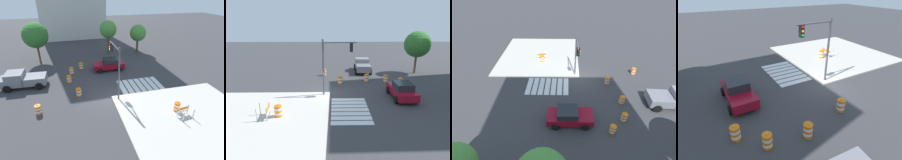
% 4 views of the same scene
% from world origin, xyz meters
% --- Properties ---
extents(ground_plane, '(120.00, 120.00, 0.00)m').
position_xyz_m(ground_plane, '(0.00, 0.00, 0.00)').
color(ground_plane, '#38383A').
extents(sidewalk_corner, '(12.00, 12.00, 0.15)m').
position_xyz_m(sidewalk_corner, '(6.00, -6.00, 0.07)').
color(sidewalk_corner, '#BCB7AD').
rests_on(sidewalk_corner, ground).
extents(crosswalk_stripes, '(5.10, 3.20, 0.02)m').
position_xyz_m(crosswalk_stripes, '(4.00, 1.80, 0.01)').
color(crosswalk_stripes, silver).
rests_on(crosswalk_stripes, ground).
extents(sports_car, '(4.31, 2.16, 1.63)m').
position_xyz_m(sports_car, '(1.37, 7.08, 0.81)').
color(sports_car, maroon).
rests_on(sports_car, ground).
extents(pickup_truck, '(5.23, 2.53, 1.92)m').
position_xyz_m(pickup_truck, '(-9.67, 4.73, 0.97)').
color(pickup_truck, slate).
rests_on(pickup_truck, ground).
extents(traffic_barrel_near_corner, '(0.56, 0.56, 1.02)m').
position_xyz_m(traffic_barrel_near_corner, '(-2.49, 8.24, 0.45)').
color(traffic_barrel_near_corner, orange).
rests_on(traffic_barrel_near_corner, ground).
extents(traffic_barrel_crosswalk_end, '(0.56, 0.56, 1.02)m').
position_xyz_m(traffic_barrel_crosswalk_end, '(-7.24, -0.97, 0.45)').
color(traffic_barrel_crosswalk_end, orange).
rests_on(traffic_barrel_crosswalk_end, ground).
extents(traffic_barrel_median_near, '(0.56, 0.56, 1.02)m').
position_xyz_m(traffic_barrel_median_near, '(-3.35, 1.17, 0.45)').
color(traffic_barrel_median_near, orange).
rests_on(traffic_barrel_median_near, ground).
extents(traffic_barrel_median_far, '(0.56, 0.56, 1.02)m').
position_xyz_m(traffic_barrel_median_far, '(-3.89, 6.87, 0.45)').
color(traffic_barrel_median_far, orange).
rests_on(traffic_barrel_median_far, ground).
extents(traffic_barrel_far_curb, '(0.56, 0.56, 1.02)m').
position_xyz_m(traffic_barrel_far_curb, '(-4.28, 4.52, 0.45)').
color(traffic_barrel_far_curb, orange).
rests_on(traffic_barrel_far_curb, ground).
extents(traffic_barrel_on_sidewalk, '(0.56, 0.56, 1.02)m').
position_xyz_m(traffic_barrel_on_sidewalk, '(5.35, -3.86, 0.60)').
color(traffic_barrel_on_sidewalk, orange).
rests_on(traffic_barrel_on_sidewalk, sidewalk_corner).
extents(construction_barricade, '(1.33, 0.94, 1.00)m').
position_xyz_m(construction_barricade, '(5.50, -4.73, 0.72)').
color(construction_barricade, silver).
rests_on(construction_barricade, sidewalk_corner).
extents(traffic_light_pole, '(0.47, 3.29, 5.50)m').
position_xyz_m(traffic_light_pole, '(0.56, 0.54, 3.91)').
color(traffic_light_pole, '#4C4C51').
rests_on(traffic_light_pole, sidewalk_corner).
extents(street_tree_streetside_mid, '(3.73, 3.73, 6.09)m').
position_xyz_m(street_tree_streetside_mid, '(-8.50, 12.39, 4.21)').
color(street_tree_streetside_mid, brown).
rests_on(street_tree_streetside_mid, ground).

